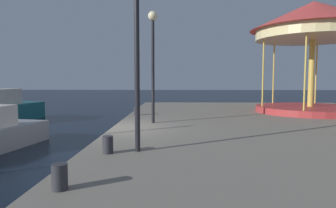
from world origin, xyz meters
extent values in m
plane|color=black|center=(0.00, 0.00, 0.00)|extent=(120.00, 120.00, 0.00)
cube|color=gray|center=(6.73, 0.00, 0.40)|extent=(13.46, 22.77, 0.80)
cube|color=#4C6070|center=(-4.10, 0.53, 1.33)|extent=(0.97, 0.28, 0.34)
cube|color=#19606B|center=(-7.56, 6.52, 0.52)|extent=(2.48, 5.25, 1.03)
cube|color=beige|center=(-7.64, 6.11, 1.49)|extent=(1.50, 2.38, 0.90)
cube|color=#4C6070|center=(-7.44, 7.21, 1.67)|extent=(0.97, 0.27, 0.41)
cylinder|color=#B23333|center=(9.07, 5.01, 0.95)|extent=(5.34, 5.34, 0.30)
cylinder|color=gold|center=(9.07, 5.01, 2.78)|extent=(0.28, 0.28, 3.36)
cylinder|color=#F2E099|center=(9.07, 5.01, 4.71)|extent=(5.53, 5.53, 0.50)
cone|color=#C63D38|center=(9.07, 5.01, 5.65)|extent=(6.14, 6.14, 1.38)
cylinder|color=gold|center=(10.28, 7.11, 2.78)|extent=(0.08, 0.08, 3.36)
cylinder|color=gold|center=(7.86, 7.11, 2.78)|extent=(0.08, 0.08, 3.36)
cylinder|color=gold|center=(6.65, 5.01, 2.78)|extent=(0.08, 0.08, 3.36)
cylinder|color=gold|center=(7.86, 2.92, 2.78)|extent=(0.08, 0.08, 3.36)
cylinder|color=black|center=(1.34, -3.41, 2.73)|extent=(0.12, 0.12, 3.85)
cylinder|color=black|center=(1.35, 1.14, 2.74)|extent=(0.12, 0.12, 3.87)
sphere|color=#F9E5B2|center=(1.35, 1.14, 4.85)|extent=(0.36, 0.36, 0.36)
cylinder|color=#2D2D33|center=(0.69, -3.63, 1.00)|extent=(0.24, 0.24, 0.40)
cylinder|color=#2D2D33|center=(0.47, -5.87, 1.00)|extent=(0.24, 0.24, 0.40)
cylinder|color=#2D2D33|center=(0.37, 3.58, 1.00)|extent=(0.24, 0.24, 0.40)
camera|label=1|loc=(2.22, -10.21, 2.47)|focal=31.75mm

